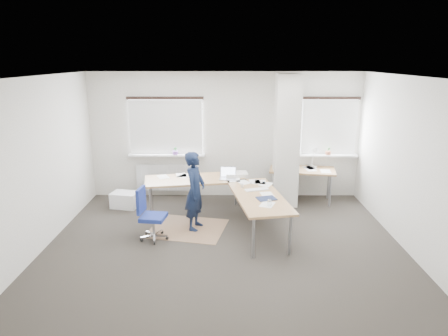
{
  "coord_description": "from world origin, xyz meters",
  "views": [
    {
      "loc": [
        0.03,
        -6.27,
        3.05
      ],
      "look_at": [
        -0.01,
        0.9,
        1.09
      ],
      "focal_mm": 32.0,
      "sensor_mm": 36.0,
      "label": 1
    }
  ],
  "objects_px": {
    "task_chair": "(152,225)",
    "person": "(195,191)",
    "desk_side": "(302,171)",
    "desk_main": "(227,188)"
  },
  "relations": [
    {
      "from": "desk_main",
      "to": "desk_side",
      "type": "bearing_deg",
      "value": 26.43
    },
    {
      "from": "desk_main",
      "to": "desk_side",
      "type": "xyz_separation_m",
      "value": [
        1.65,
        1.22,
        -0.01
      ]
    },
    {
      "from": "desk_side",
      "to": "person",
      "type": "distance_m",
      "value": 2.71
    },
    {
      "from": "desk_side",
      "to": "desk_main",
      "type": "bearing_deg",
      "value": -133.57
    },
    {
      "from": "desk_main",
      "to": "desk_side",
      "type": "relative_size",
      "value": 1.88
    },
    {
      "from": "desk_main",
      "to": "person",
      "type": "distance_m",
      "value": 0.66
    },
    {
      "from": "desk_side",
      "to": "person",
      "type": "relative_size",
      "value": 1.03
    },
    {
      "from": "task_chair",
      "to": "person",
      "type": "relative_size",
      "value": 0.64
    },
    {
      "from": "desk_main",
      "to": "desk_side",
      "type": "distance_m",
      "value": 2.06
    },
    {
      "from": "desk_main",
      "to": "task_chair",
      "type": "height_order",
      "value": "desk_main"
    }
  ]
}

